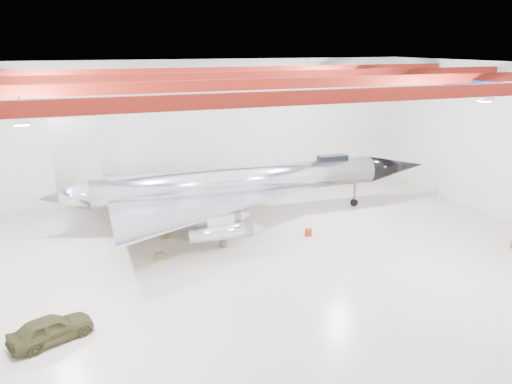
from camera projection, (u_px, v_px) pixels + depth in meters
name	position (u px, v px, depth m)	size (l,w,h in m)	color
floor	(244.00, 267.00, 28.29)	(40.00, 40.00, 0.00)	beige
wall_back	(182.00, 130.00, 40.16)	(40.00, 40.00, 0.00)	silver
ceiling	(243.00, 68.00, 25.15)	(40.00, 40.00, 0.00)	#0A0F38
ceiling_structure	(243.00, 81.00, 25.34)	(39.50, 29.50, 1.08)	maroon
jet_aircraft	(241.00, 185.00, 35.27)	(28.67, 16.79, 7.82)	silver
jeep	(51.00, 329.00, 21.07)	(1.39, 3.47, 1.18)	#3B3A1D
crate_ply	(160.00, 256.00, 29.30)	(0.55, 0.44, 0.38)	olive
toolbox_red	(148.00, 225.00, 34.43)	(0.40, 0.32, 0.28)	#A72510
engine_drum	(223.00, 243.00, 31.13)	(0.47, 0.47, 0.42)	#59595B
parts_bin	(215.00, 218.00, 35.54)	(0.67, 0.54, 0.47)	olive
tool_chest	(308.00, 232.00, 32.88)	(0.48, 0.48, 0.43)	#A72510
oil_barrel	(164.00, 235.00, 32.52)	(0.59, 0.47, 0.41)	olive
spares_box	(244.00, 202.00, 39.16)	(0.43, 0.43, 0.38)	#59595B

